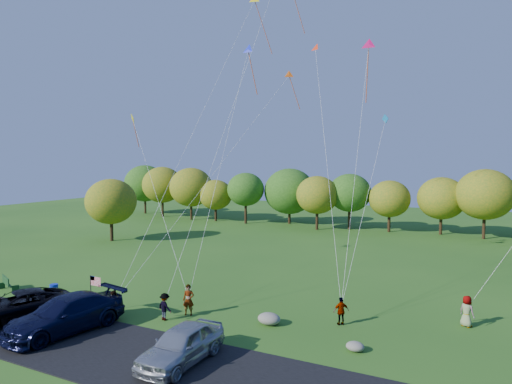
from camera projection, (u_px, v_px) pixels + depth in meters
ground at (172, 325)px, 25.03m from camera, size 140.00×140.00×0.00m
asphalt_lane at (119, 352)px, 21.47m from camera, size 44.00×6.00×0.06m
treeline at (357, 194)px, 57.07m from camera, size 73.91×27.92×8.60m
minivan_dark at (18, 306)px, 25.78m from camera, size 4.54×6.25×1.58m
minivan_navy at (65, 314)px, 23.92m from camera, size 3.64×6.70×1.84m
minivan_silver at (181, 344)px, 20.26m from camera, size 1.98×4.90×1.67m
flyer_a at (189, 300)px, 26.65m from camera, size 0.78×0.65×1.81m
flyer_b at (114, 306)px, 25.81m from camera, size 0.99×0.89×1.67m
flyer_c at (165, 307)px, 25.83m from camera, size 1.10×0.79×1.54m
flyer_d at (341, 311)px, 25.07m from camera, size 0.94×0.86×1.54m
flyer_e at (467, 311)px, 24.82m from camera, size 0.99×0.91×1.70m
park_bench at (7, 283)px, 31.66m from camera, size 1.76×0.97×1.00m
trash_barrel at (54, 290)px, 30.35m from camera, size 0.54×0.54×0.81m
flag_assembly at (94, 286)px, 26.90m from camera, size 0.84×0.54×2.25m
boulder_near at (269, 319)px, 25.15m from camera, size 1.30×1.02×0.65m
boulder_far at (355, 346)px, 21.67m from camera, size 0.88×0.73×0.46m
kites_aloft at (290, 28)px, 35.60m from camera, size 29.59×9.44×18.71m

